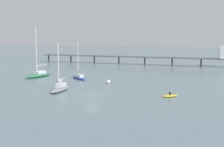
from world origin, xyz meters
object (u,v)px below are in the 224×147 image
sailboat_blue (79,77)px  mooring_buoy_mid (108,82)px  dinghy_yellow (170,96)px  mooring_buoy_outer (60,80)px  sailboat_green (39,74)px  pier (167,55)px  sailboat_gray (60,88)px

sailboat_blue → mooring_buoy_mid: sailboat_blue is taller
dinghy_yellow → mooring_buoy_outer: dinghy_yellow is taller
sailboat_green → sailboat_blue: (11.53, -1.52, -0.08)m
sailboat_green → sailboat_blue: 11.63m
pier → mooring_buoy_mid: 41.97m
sailboat_green → sailboat_blue: size_ratio=1.37×
sailboat_green → mooring_buoy_mid: bearing=-18.4°
mooring_buoy_mid → dinghy_yellow: bearing=-39.4°
pier → dinghy_yellow: 51.61m
mooring_buoy_outer → mooring_buoy_mid: size_ratio=0.91×
dinghy_yellow → mooring_buoy_outer: 27.72m
sailboat_green → mooring_buoy_mid: size_ratio=14.88×
sailboat_green → dinghy_yellow: (34.01, -18.08, -0.51)m
sailboat_green → mooring_buoy_outer: sailboat_green is taller
sailboat_green → sailboat_blue: sailboat_green is taller
pier → sailboat_green: sailboat_green is taller
sailboat_gray → mooring_buoy_outer: (-3.97, 10.16, -0.26)m
sailboat_blue → mooring_buoy_outer: sailboat_blue is taller
pier → sailboat_green: (-32.16, -33.39, -2.92)m
sailboat_gray → mooring_buoy_outer: 10.91m
pier → sailboat_green: size_ratio=5.40×
mooring_buoy_mid → mooring_buoy_outer: bearing=-179.0°
dinghy_yellow → mooring_buoy_mid: 17.91m
pier → mooring_buoy_outer: 46.76m
pier → mooring_buoy_outer: size_ratio=88.05×
sailboat_gray → mooring_buoy_mid: bearing=53.9°
pier → sailboat_gray: size_ratio=7.33×
sailboat_gray → mooring_buoy_mid: 12.82m
pier → sailboat_blue: sailboat_blue is taller
sailboat_gray → sailboat_blue: bearing=94.0°
pier → mooring_buoy_outer: (-23.51, -40.29, -3.24)m
dinghy_yellow → mooring_buoy_mid: size_ratio=3.71×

